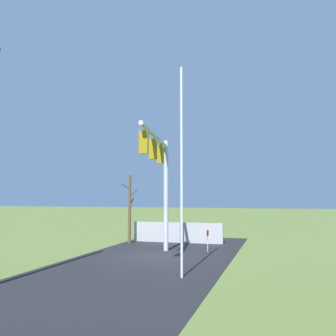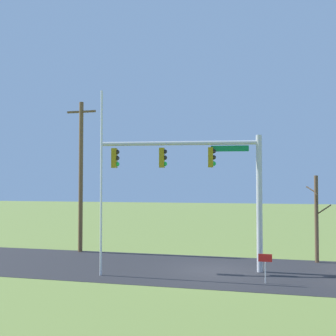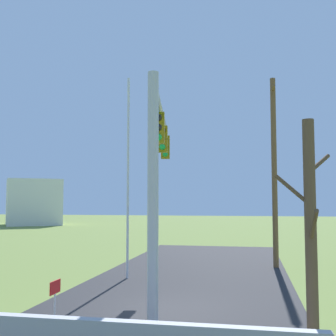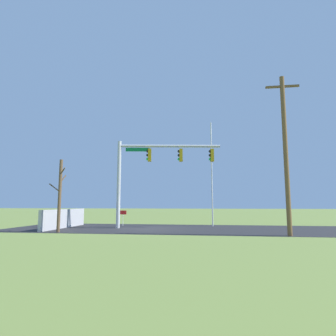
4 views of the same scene
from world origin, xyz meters
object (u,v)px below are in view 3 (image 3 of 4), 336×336
Objects in this scene: distant_building at (34,202)px; flagpole at (128,176)px; utility_pole at (274,168)px; signal_mast at (159,153)px; bare_tree at (311,250)px; open_sign at (55,293)px.

flagpole is at bearing -179.49° from distant_building.
utility_pole is at bearing -169.59° from distant_building.
flagpole is at bearing -153.21° from signal_mast.
bare_tree is 0.67× the size of distant_building.
open_sign is (2.69, -2.04, -3.75)m from signal_mast.
open_sign is at bearing 176.11° from distant_building.
utility_pole is at bearing 152.40° from open_sign.
signal_mast reaches higher than distant_building.
utility_pole is 14.00m from bare_tree.
distant_building is (-31.52, -29.64, -1.77)m from utility_pole.
flagpole reaches higher than open_sign.
bare_tree is (9.68, 6.05, -1.86)m from flagpole.
flagpole is at bearing -56.54° from utility_pole.
signal_mast is 9.51m from utility_pole.
flagpole reaches higher than bare_tree.
signal_mast is 0.91× the size of flagpole.
distant_building is (-35.62, -23.43, -1.20)m from flagpole.
bare_tree is (5.11, 3.74, -2.30)m from signal_mast.
signal_mast is 0.83× the size of utility_pole.
utility_pole reaches higher than signal_mast.
utility_pole reaches higher than bare_tree.
bare_tree is 54.06m from distant_building.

